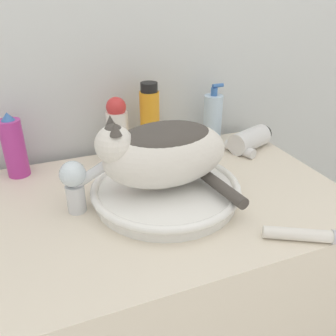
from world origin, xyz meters
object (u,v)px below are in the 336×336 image
Objects in this scene: faucet at (77,181)px; spray_bottle_trigger at (14,147)px; soap_pump_bottle at (213,119)px; shampoo_bottle_tall at (150,120)px; lotion_bottle_white at (118,129)px; hair_dryer at (249,141)px; cream_tube at (303,235)px; cat at (163,151)px.

spray_bottle_trigger reaches higher than faucet.
shampoo_bottle_tall is at bearing 180.00° from soap_pump_bottle.
lotion_bottle_white is 0.42m from hair_dryer.
cream_tube is 0.89× the size of hair_dryer.
cream_tube is (0.16, -0.53, -0.10)m from shampoo_bottle_tall.
shampoo_bottle_tall reaches higher than cream_tube.
cat is 2.29× the size of faucet.
cream_tube is at bearing 131.02° from cat.
soap_pump_bottle reaches higher than hair_dryer.
cat reaches higher than faucet.
shampoo_bottle_tall is 0.33m from hair_dryer.
hair_dryer is (0.15, 0.44, 0.02)m from cream_tube.
spray_bottle_trigger is at bearing 180.00° from soap_pump_bottle.
faucet is 0.72× the size of lotion_bottle_white.
soap_pump_bottle is at bearing 0.00° from lotion_bottle_white.
soap_pump_bottle reaches higher than faucet.
faucet is at bearing -152.95° from soap_pump_bottle.
faucet is at bearing 174.30° from hair_dryer.
cat reaches higher than hair_dryer.
hair_dryer is at bearing -46.86° from soap_pump_bottle.
cat is 1.85× the size of hair_dryer.
cat is 0.28m from shampoo_bottle_tall.
faucet is 0.69× the size of soap_pump_bottle.
cat reaches higher than lotion_bottle_white.
shampoo_bottle_tall is at bearing 0.00° from spray_bottle_trigger.
spray_bottle_trigger is 0.61m from soap_pump_bottle.
cat is at bearing -39.15° from spray_bottle_trigger.
cream_tube is 0.46m from hair_dryer.
cat is at bearing 129.93° from cream_tube.
lotion_bottle_white is at bearing 180.00° from shampoo_bottle_tall.
spray_bottle_trigger is 0.77m from cream_tube.
soap_pump_bottle is at bearing 34.09° from faucet.
spray_bottle_trigger is 1.08× the size of hair_dryer.
shampoo_bottle_tall is at bearing 50.19° from faucet.
lotion_bottle_white reaches higher than cream_tube.
cream_tube is at bearing -73.64° from shampoo_bottle_tall.
lotion_bottle_white is at bearing 180.00° from soap_pump_bottle.
cat is 0.28m from lotion_bottle_white.
cream_tube is (0.42, -0.29, -0.07)m from faucet.
spray_bottle_trigger is at bearing 180.00° from shampoo_bottle_tall.
soap_pump_bottle is (0.22, 0.00, -0.02)m from shampoo_bottle_tall.
spray_bottle_trigger is (-0.13, 0.25, 0.01)m from faucet.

